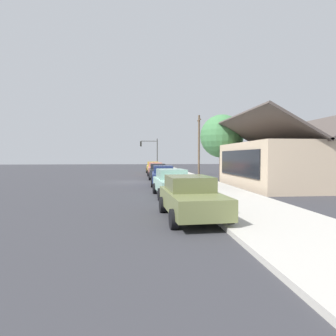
{
  "coord_description": "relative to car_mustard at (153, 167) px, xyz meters",
  "views": [
    {
      "loc": [
        26.22,
        0.85,
        2.36
      ],
      "look_at": [
        -0.27,
        3.48,
        1.27
      ],
      "focal_mm": 30.22,
      "sensor_mm": 36.0,
      "label": 1
    }
  ],
  "objects": [
    {
      "name": "ground_plane",
      "position": [
        15.29,
        -2.73,
        -0.81
      ],
      "size": [
        120.0,
        120.0,
        0.0
      ],
      "primitive_type": "plane",
      "color": "#38383D"
    },
    {
      "name": "car_charcoal",
      "position": [
        12.13,
        -0.04,
        -0.0
      ],
      "size": [
        4.39,
        2.01,
        1.59
      ],
      "rotation": [
        0.0,
        0.0,
        -0.03
      ],
      "color": "#2D3035",
      "rests_on": "ground"
    },
    {
      "name": "car_mustard",
      "position": [
        0.0,
        0.0,
        0.0
      ],
      "size": [
        4.49,
        2.1,
        1.59
      ],
      "rotation": [
        0.0,
        0.0,
        -0.03
      ],
      "color": "gold",
      "rests_on": "ground"
    },
    {
      "name": "car_navy",
      "position": [
        18.46,
        -0.0,
        0.0
      ],
      "size": [
        4.84,
        2.14,
        1.59
      ],
      "rotation": [
        0.0,
        0.0,
        -0.04
      ],
      "color": "navy",
      "rests_on": "ground"
    },
    {
      "name": "traffic_light_main",
      "position": [
        -3.68,
        -0.19,
        2.68
      ],
      "size": [
        0.37,
        2.79,
        5.2
      ],
      "color": "#383833",
      "rests_on": "ground"
    },
    {
      "name": "car_olive",
      "position": [
        30.96,
        0.03,
        0.0
      ],
      "size": [
        4.53,
        2.25,
        1.59
      ],
      "rotation": [
        0.0,
        0.0,
        0.05
      ],
      "color": "olive",
      "rests_on": "ground"
    },
    {
      "name": "shade_tree",
      "position": [
        14.18,
        6.16,
        3.52
      ],
      "size": [
        4.25,
        4.25,
        6.48
      ],
      "color": "brown",
      "rests_on": "ground"
    },
    {
      "name": "car_seafoam",
      "position": [
        24.93,
        0.0,
        0.0
      ],
      "size": [
        4.6,
        2.21,
        1.59
      ],
      "rotation": [
        0.0,
        0.0,
        0.05
      ],
      "color": "#9ED1BC",
      "rests_on": "ground"
    },
    {
      "name": "fire_hydrant_red",
      "position": [
        20.29,
        1.47,
        -0.32
      ],
      "size": [
        0.22,
        0.22,
        0.71
      ],
      "color": "red",
      "rests_on": "sidewalk_curb"
    },
    {
      "name": "car_coral",
      "position": [
        6.37,
        0.03,
        0.0
      ],
      "size": [
        4.78,
        2.1,
        1.59
      ],
      "rotation": [
        0.0,
        0.0,
        -0.02
      ],
      "color": "#EA8C75",
      "rests_on": "ground"
    },
    {
      "name": "utility_pole_wooden",
      "position": [
        6.65,
        5.47,
        3.11
      ],
      "size": [
        1.8,
        0.24,
        7.5
      ],
      "color": "brown",
      "rests_on": "ground"
    },
    {
      "name": "storefront_building",
      "position": [
        20.82,
        9.25,
        1.03
      ],
      "size": [
        10.53,
        7.84,
        5.53
      ],
      "color": "#CCB293",
      "rests_on": "ground"
    },
    {
      "name": "sidewalk_curb",
      "position": [
        15.29,
        2.87,
        -0.73
      ],
      "size": [
        60.0,
        4.2,
        0.16
      ],
      "primitive_type": "cube",
      "color": "beige",
      "rests_on": "ground"
    }
  ]
}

